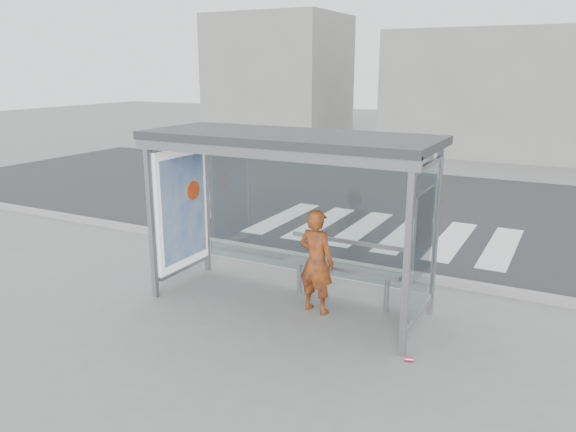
% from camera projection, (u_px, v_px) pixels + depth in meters
% --- Properties ---
extents(ground, '(80.00, 80.00, 0.00)m').
position_uv_depth(ground, '(288.00, 305.00, 8.60)').
color(ground, slate).
rests_on(ground, ground).
extents(road, '(30.00, 10.00, 0.01)m').
position_uv_depth(road, '(413.00, 207.00, 14.58)').
color(road, black).
rests_on(road, ground).
extents(curb, '(30.00, 0.18, 0.12)m').
position_uv_depth(curb, '(338.00, 263.00, 10.25)').
color(curb, gray).
rests_on(curb, ground).
extents(crosswalk, '(5.55, 3.00, 0.00)m').
position_uv_depth(crosswalk, '(382.00, 231.00, 12.44)').
color(crosswalk, silver).
rests_on(crosswalk, ground).
extents(bus_shelter, '(4.25, 1.65, 2.62)m').
position_uv_depth(bus_shelter, '(268.00, 175.00, 8.31)').
color(bus_shelter, gray).
rests_on(bus_shelter, ground).
extents(building_left, '(6.00, 5.00, 6.00)m').
position_uv_depth(building_left, '(279.00, 78.00, 27.73)').
color(building_left, gray).
rests_on(building_left, ground).
extents(building_center, '(8.00, 5.00, 5.00)m').
position_uv_depth(building_center, '(489.00, 93.00, 23.35)').
color(building_center, gray).
rests_on(building_center, ground).
extents(person, '(0.62, 0.46, 1.57)m').
position_uv_depth(person, '(316.00, 261.00, 8.17)').
color(person, '#C73E12').
rests_on(person, ground).
extents(bench, '(1.86, 0.32, 0.96)m').
position_uv_depth(bench, '(342.00, 267.00, 8.57)').
color(bench, slate).
rests_on(bench, ground).
extents(soda_can, '(0.12, 0.09, 0.06)m').
position_uv_depth(soda_can, '(409.00, 359.00, 6.93)').
color(soda_can, '#CB3B63').
rests_on(soda_can, ground).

